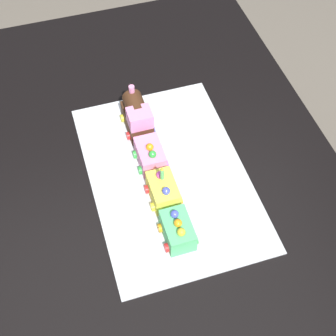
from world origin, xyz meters
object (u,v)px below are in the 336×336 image
cake_car_flatbed_bubblegum (150,155)px  birthday_candle (162,173)px  dining_table (149,188)px  cake_car_hopper_mint_green (178,230)px  cake_locomotive (137,116)px  cake_car_gondola_lemon (163,191)px

cake_car_flatbed_bubblegum → birthday_candle: size_ratio=2.09×
dining_table → cake_car_hopper_mint_green: (0.23, 0.01, 0.14)m
cake_locomotive → cake_car_hopper_mint_green: bearing=0.0°
cake_car_flatbed_bubblegum → birthday_candle: birthday_candle is taller
cake_locomotive → cake_car_gondola_lemon: size_ratio=1.40×
cake_locomotive → cake_car_hopper_mint_green: cake_locomotive is taller
cake_locomotive → cake_car_flatbed_bubblegum: bearing=0.0°
cake_car_gondola_lemon → birthday_candle: (-0.01, -0.00, 0.07)m
cake_locomotive → cake_car_gondola_lemon: cake_locomotive is taller
cake_locomotive → cake_car_flatbed_bubblegum: size_ratio=1.40×
cake_locomotive → birthday_candle: size_ratio=2.93×
cake_locomotive → cake_car_flatbed_bubblegum: 0.13m
cake_car_hopper_mint_green → cake_car_flatbed_bubblegum: bearing=180.0°
cake_car_hopper_mint_green → dining_table: bearing=-177.9°
dining_table → cake_locomotive: cake_locomotive is taller
cake_car_flatbed_bubblegum → birthday_candle: 0.13m
dining_table → birthday_candle: size_ratio=29.28×
cake_locomotive → cake_car_gondola_lemon: (0.25, 0.00, -0.02)m
cake_car_flatbed_bubblegum → cake_locomotive: bearing=-180.0°
cake_car_hopper_mint_green → birthday_candle: 0.14m
cake_car_flatbed_bubblegum → cake_car_hopper_mint_green: 0.24m
cake_car_flatbed_bubblegum → cake_car_gondola_lemon: (0.12, 0.00, 0.00)m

